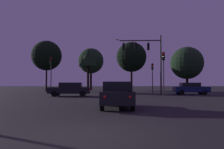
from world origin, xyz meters
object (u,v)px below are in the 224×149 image
at_px(tree_lot_edge, 47,56).
at_px(tree_right_cluster, 131,57).
at_px(car_nearside_lane, 117,94).
at_px(tree_center_horizon, 88,58).
at_px(tree_left_far, 91,61).
at_px(traffic_signal_mast_arm, 147,54).
at_px(traffic_light_corner_left, 51,68).
at_px(traffic_light_corner_right, 152,72).
at_px(traffic_light_median, 163,65).
at_px(car_crossing_left, 70,89).
at_px(car_crossing_right, 191,88).
at_px(tree_behind_sign, 187,63).

bearing_deg(tree_lot_edge, tree_right_cluster, -5.05).
height_order(car_nearside_lane, tree_center_horizon, tree_center_horizon).
height_order(tree_left_far, tree_right_cluster, tree_left_far).
distance_m(traffic_signal_mast_arm, tree_lot_edge, 19.06).
xyz_separation_m(traffic_signal_mast_arm, traffic_light_corner_left, (-12.34, 1.33, -1.80)).
bearing_deg(traffic_light_corner_right, traffic_signal_mast_arm, -111.23).
distance_m(traffic_light_corner_right, tree_left_far, 18.19).
distance_m(traffic_light_corner_left, tree_right_cluster, 14.37).
height_order(traffic_signal_mast_arm, traffic_light_median, traffic_signal_mast_arm).
relative_size(traffic_light_corner_right, tree_lot_edge, 0.48).
distance_m(traffic_signal_mast_arm, tree_right_cluster, 9.65).
distance_m(car_crossing_left, car_crossing_right, 15.11).
height_order(tree_left_far, tree_lot_edge, tree_left_far).
bearing_deg(traffic_light_corner_right, tree_center_horizon, 146.79).
bearing_deg(tree_left_far, car_nearside_lane, -83.16).
bearing_deg(traffic_light_corner_left, car_nearside_lane, -63.43).
bearing_deg(traffic_light_corner_right, tree_lot_edge, 157.89).
height_order(car_crossing_left, tree_lot_edge, tree_lot_edge).
xyz_separation_m(traffic_light_corner_left, tree_left_far, (3.90, 17.49, 2.80)).
distance_m(traffic_signal_mast_arm, traffic_light_corner_left, 12.54).
xyz_separation_m(tree_behind_sign, tree_left_far, (-17.46, 8.33, 1.19)).
bearing_deg(tree_right_cluster, tree_lot_edge, 174.95).
bearing_deg(car_nearside_lane, traffic_light_median, 63.01).
bearing_deg(tree_behind_sign, traffic_light_corner_left, -156.80).
bearing_deg(car_crossing_right, car_crossing_left, -167.73).
height_order(car_crossing_right, tree_left_far, tree_left_far).
bearing_deg(traffic_light_corner_right, tree_left_far, 123.80).
bearing_deg(car_nearside_lane, traffic_signal_mast_arm, 72.87).
relative_size(car_crossing_right, tree_behind_sign, 0.57).
bearing_deg(tree_center_horizon, car_crossing_left, -93.54).
height_order(traffic_signal_mast_arm, car_crossing_left, traffic_signal_mast_arm).
relative_size(traffic_signal_mast_arm, tree_center_horizon, 1.00).
relative_size(traffic_light_median, tree_behind_sign, 0.62).
bearing_deg(tree_left_far, traffic_light_median, -66.36).
bearing_deg(tree_center_horizon, car_crossing_right, -35.97).
xyz_separation_m(car_crossing_left, tree_lot_edge, (-6.48, 13.85, 5.48)).
distance_m(car_nearside_lane, tree_lot_edge, 28.22).
height_order(traffic_signal_mast_arm, car_crossing_right, traffic_signal_mast_arm).
height_order(traffic_signal_mast_arm, tree_right_cluster, tree_right_cluster).
bearing_deg(traffic_signal_mast_arm, traffic_light_corner_left, 173.86).
distance_m(traffic_light_corner_left, car_crossing_left, 5.96).
xyz_separation_m(traffic_light_median, car_crossing_right, (4.40, 3.53, -2.64)).
distance_m(traffic_signal_mast_arm, car_nearside_lane, 15.74).
distance_m(car_crossing_left, tree_left_far, 22.45).
height_order(traffic_signal_mast_arm, tree_lot_edge, tree_lot_edge).
relative_size(traffic_light_corner_right, car_nearside_lane, 1.03).
bearing_deg(car_crossing_left, tree_behind_sign, 36.53).
relative_size(traffic_light_corner_left, car_nearside_lane, 1.16).
bearing_deg(car_crossing_right, traffic_signal_mast_arm, -177.49).
distance_m(traffic_light_corner_right, tree_right_cluster, 6.77).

